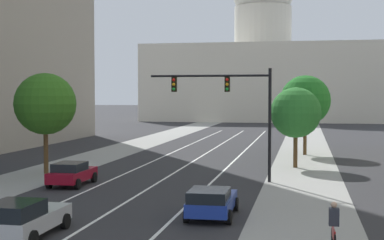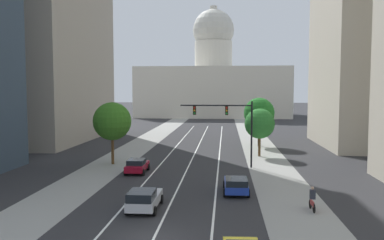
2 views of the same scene
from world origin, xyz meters
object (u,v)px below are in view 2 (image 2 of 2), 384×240
(car_blue, at_px, (236,184))
(car_crimson, at_px, (137,165))
(street_tree_near_left, at_px, (112,121))
(traffic_signal_mast, at_px, (230,120))
(street_tree_near_right, at_px, (260,124))
(capitol_building, at_px, (213,84))
(car_silver, at_px, (144,199))
(cyclist, at_px, (312,199))
(street_tree_far_right, at_px, (259,113))

(car_blue, height_order, car_crimson, car_crimson)
(car_blue, xyz_separation_m, street_tree_near_left, (-13.64, 11.66, 4.13))
(traffic_signal_mast, height_order, street_tree_near_right, traffic_signal_mast)
(capitol_building, bearing_deg, car_silver, -90.92)
(street_tree_near_left, bearing_deg, car_silver, -67.00)
(cyclist, relative_size, street_tree_near_right, 0.28)
(traffic_signal_mast, relative_size, street_tree_far_right, 1.08)
(car_blue, xyz_separation_m, traffic_signal_mast, (-0.44, 10.89, 4.44))
(car_crimson, distance_m, street_tree_near_right, 17.64)
(traffic_signal_mast, bearing_deg, car_blue, -87.70)
(cyclist, bearing_deg, capitol_building, 3.70)
(capitol_building, relative_size, car_blue, 11.00)
(car_crimson, xyz_separation_m, cyclist, (15.01, -11.47, 0.10))
(street_tree_near_right, bearing_deg, car_crimson, -139.95)
(car_blue, relative_size, street_tree_near_right, 0.70)
(capitol_building, distance_m, street_tree_near_right, 79.58)
(traffic_signal_mast, xyz_separation_m, street_tree_far_right, (4.55, 16.70, -0.23))
(car_silver, relative_size, cyclist, 2.51)
(car_crimson, relative_size, street_tree_near_left, 0.57)
(car_silver, distance_m, cyclist, 11.76)
(cyclist, relative_size, street_tree_far_right, 0.24)
(car_blue, distance_m, street_tree_far_right, 28.22)
(street_tree_near_right, xyz_separation_m, street_tree_far_right, (0.70, 9.24, 0.81))
(capitol_building, xyz_separation_m, cyclist, (10.10, -101.51, -9.34))
(street_tree_far_right, distance_m, street_tree_near_left, 23.86)
(cyclist, relative_size, street_tree_near_left, 0.24)
(car_silver, distance_m, street_tree_far_right, 34.59)
(street_tree_far_right, bearing_deg, capitol_building, 97.39)
(capitol_building, distance_m, traffic_signal_mast, 86.63)
(car_crimson, distance_m, cyclist, 18.89)
(street_tree_near_right, bearing_deg, car_blue, -100.55)
(capitol_building, relative_size, street_tree_near_left, 6.62)
(car_silver, xyz_separation_m, cyclist, (11.73, 0.79, 0.05))
(car_crimson, bearing_deg, street_tree_near_left, 40.23)
(cyclist, bearing_deg, street_tree_far_right, -0.07)
(capitol_building, distance_m, car_silver, 102.75)
(capitol_building, distance_m, street_tree_far_right, 70.44)
(capitol_building, xyz_separation_m, street_tree_near_left, (-8.72, -85.60, -5.31))
(car_silver, xyz_separation_m, street_tree_far_right, (10.67, 32.64, 4.16))
(traffic_signal_mast, xyz_separation_m, street_tree_near_left, (-13.21, 0.77, -0.31))
(street_tree_near_left, bearing_deg, car_crimson, -49.37)
(traffic_signal_mast, xyz_separation_m, street_tree_near_right, (3.86, 7.46, -1.03))
(capitol_building, height_order, cyclist, capitol_building)
(traffic_signal_mast, height_order, cyclist, traffic_signal_mast)
(street_tree_near_right, distance_m, street_tree_near_left, 18.34)
(traffic_signal_mast, bearing_deg, cyclist, -69.65)
(car_crimson, relative_size, street_tree_far_right, 0.55)
(cyclist, bearing_deg, car_blue, 48.63)
(car_blue, distance_m, car_silver, 8.27)
(street_tree_far_right, bearing_deg, street_tree_near_left, -138.09)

